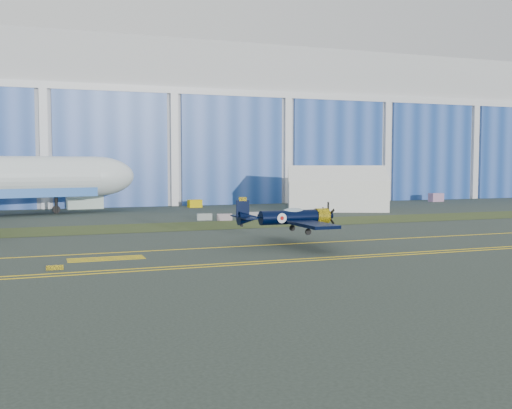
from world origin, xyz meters
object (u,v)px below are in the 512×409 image
object	(u,v)px
warbird	(289,217)
shipping_container	(85,201)
tug	(195,204)
tent	(336,188)

from	to	relation	value
warbird	shipping_container	size ratio (longest dim) A/B	2.26
tug	tent	bearing A→B (deg)	-37.63
shipping_container	tug	xyz separation A→B (m)	(18.13, -3.54, -0.60)
tent	tug	world-z (taller)	tent
tent	shipping_container	bearing A→B (deg)	179.09
warbird	shipping_container	distance (m)	55.44
warbird	tug	bearing A→B (deg)	84.63
warbird	tent	distance (m)	43.96
tent	shipping_container	size ratio (longest dim) A/B	3.23
shipping_container	tug	world-z (taller)	shipping_container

